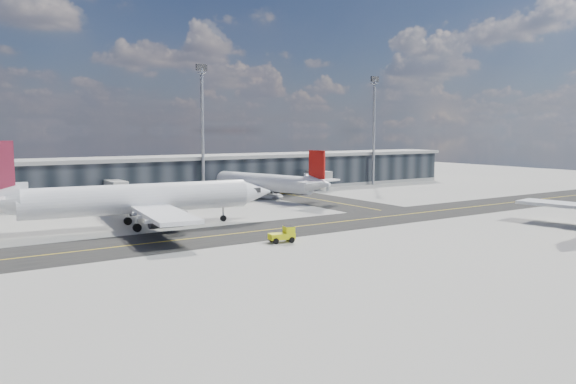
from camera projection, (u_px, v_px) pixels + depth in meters
name	position (u px, v px, depth m)	size (l,w,h in m)	color
ground	(338.00, 228.00, 84.69)	(300.00, 300.00, 0.00)	gray
taxiway_lanes	(317.00, 216.00, 95.75)	(180.00, 63.00, 0.03)	black
terminal_concourse	(191.00, 176.00, 129.94)	(152.00, 19.80, 8.80)	black
floodlight_masts	(202.00, 126.00, 122.90)	(102.50, 0.70, 28.90)	gray
airliner_af	(135.00, 199.00, 83.70)	(44.68, 38.17, 13.23)	white
airliner_redtail	(263.00, 182.00, 120.11)	(30.75, 35.73, 10.73)	white
baggage_tug	(284.00, 234.00, 73.37)	(3.59, 2.26, 2.10)	#D8DD0B
service_van	(270.00, 195.00, 119.93)	(2.74, 5.94, 1.65)	white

